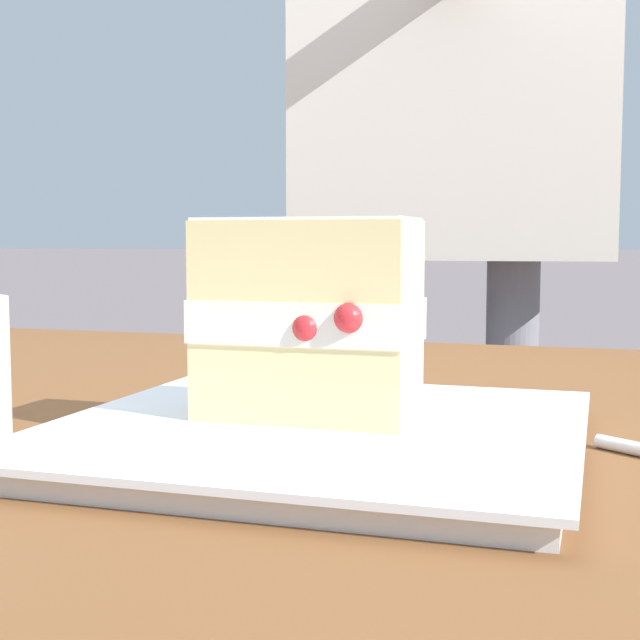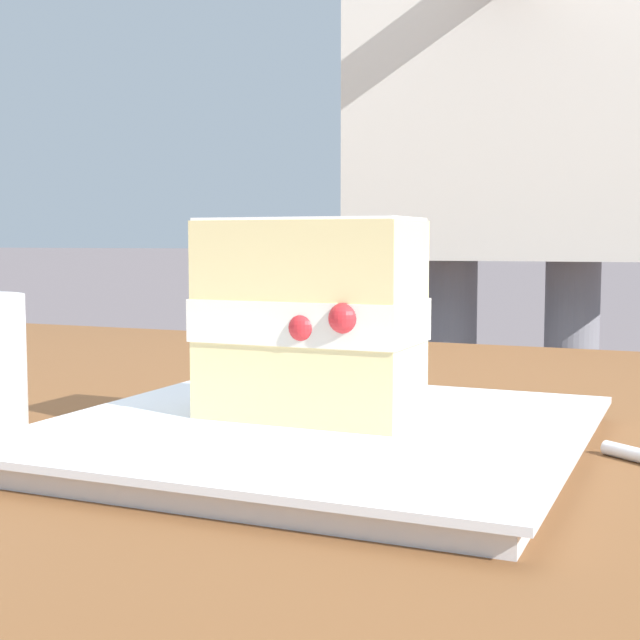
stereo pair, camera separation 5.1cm
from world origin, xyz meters
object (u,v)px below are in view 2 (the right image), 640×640
object	(u,v)px
patio_table	(304,536)
dessert_plate	(320,434)
diner_person	(514,70)
cake_slice	(310,318)

from	to	relation	value
patio_table	dessert_plate	size ratio (longest dim) A/B	5.37
patio_table	dessert_plate	distance (m)	0.16
patio_table	diner_person	size ratio (longest dim) A/B	0.96
diner_person	patio_table	bearing A→B (deg)	89.75
dessert_plate	diner_person	size ratio (longest dim) A/B	0.18
dessert_plate	cake_slice	size ratio (longest dim) A/B	2.33
cake_slice	diner_person	bearing A→B (deg)	-86.80
diner_person	cake_slice	bearing A→B (deg)	93.20
dessert_plate	cake_slice	distance (m)	0.07
patio_table	diner_person	xyz separation A→B (m)	(-0.00, -0.71, 0.45)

